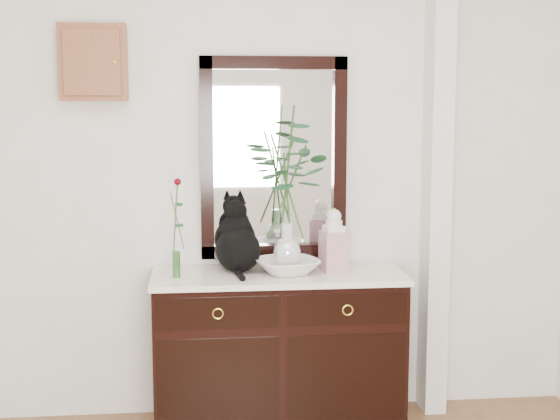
{
  "coord_description": "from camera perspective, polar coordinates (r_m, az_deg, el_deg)",
  "views": [
    {
      "loc": [
        -0.31,
        -2.28,
        1.74
      ],
      "look_at": [
        0.1,
        1.63,
        1.2
      ],
      "focal_mm": 50.0,
      "sensor_mm": 36.0,
      "label": 1
    }
  ],
  "objects": [
    {
      "name": "bud_vase_rose",
      "position": [
        4.02,
        -7.64,
        -1.25
      ],
      "size": [
        0.06,
        0.06,
        0.52
      ],
      "primitive_type": null,
      "rotation": [
        0.0,
        0.0,
        -0.01
      ],
      "color": "#2C5C28",
      "rests_on": "sideboard"
    },
    {
      "name": "lotus_bowl",
      "position": [
        4.1,
        0.52,
        -4.14
      ],
      "size": [
        0.41,
        0.41,
        0.08
      ],
      "primitive_type": "imported",
      "rotation": [
        0.0,
        0.0,
        0.33
      ],
      "color": "white",
      "rests_on": "sideboard"
    },
    {
      "name": "key_cabinet",
      "position": [
        4.26,
        -13.5,
        10.45
      ],
      "size": [
        0.35,
        0.1,
        0.4
      ],
      "primitive_type": "cube",
      "color": "brown",
      "rests_on": "wall_back"
    },
    {
      "name": "ginger_jar",
      "position": [
        4.16,
        3.95,
        -2.14
      ],
      "size": [
        0.15,
        0.15,
        0.34
      ],
      "primitive_type": null,
      "rotation": [
        0.0,
        0.0,
        0.2
      ],
      "color": "white",
      "rests_on": "sideboard"
    },
    {
      "name": "cat",
      "position": [
        4.14,
        -3.1,
        -1.87
      ],
      "size": [
        0.31,
        0.37,
        0.39
      ],
      "primitive_type": null,
      "rotation": [
        0.0,
        0.0,
        0.13
      ],
      "color": "black",
      "rests_on": "sideboard"
    },
    {
      "name": "sideboard",
      "position": [
        4.22,
        -0.14,
        -9.62
      ],
      "size": [
        1.33,
        0.52,
        0.82
      ],
      "color": "black",
      "rests_on": "ground"
    },
    {
      "name": "pilaster",
      "position": [
        4.39,
        11.4,
        2.58
      ],
      "size": [
        0.12,
        0.2,
        2.7
      ],
      "primitive_type": "cube",
      "color": "white",
      "rests_on": "ground"
    },
    {
      "name": "vase_branches",
      "position": [
        4.03,
        0.53,
        1.65
      ],
      "size": [
        0.48,
        0.48,
        0.87
      ],
      "primitive_type": null,
      "rotation": [
        0.0,
        0.0,
        -0.18
      ],
      "color": "silver",
      "rests_on": "lotus_bowl"
    },
    {
      "name": "wall_mirror",
      "position": [
        4.27,
        -0.47,
        3.8
      ],
      "size": [
        0.8,
        0.06,
        1.1
      ],
      "color": "black",
      "rests_on": "wall_back"
    },
    {
      "name": "wall_back",
      "position": [
        4.28,
        -1.82,
        2.6
      ],
      "size": [
        3.6,
        0.04,
        2.7
      ],
      "primitive_type": "cube",
      "color": "white",
      "rests_on": "ground"
    }
  ]
}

